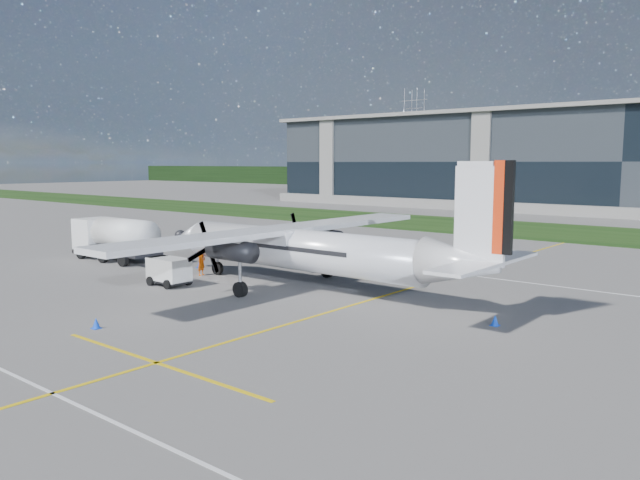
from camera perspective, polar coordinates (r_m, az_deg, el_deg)
The scene contains 15 objects.
ground at distance 63.74m, azimuth 19.11°, elevation 0.05°, with size 400.00×400.00×0.00m, color #5C5957.
grass_strip at distance 71.25m, azimuth 21.36°, elevation 0.68°, with size 400.00×18.00×0.04m, color black.
terminal_building at distance 101.78m, azimuth 27.24°, elevation 6.38°, with size 120.00×20.00×15.00m, color black.
pylon_west at distance 197.83m, azimuth 8.56°, elevation 9.23°, with size 9.00×4.60×30.00m, color gray, non-canonical shape.
yellow_taxiway_centerline at distance 35.72m, azimuth 6.62°, elevation -4.87°, with size 0.20×70.00×0.01m, color yellow.
turboprop_aircraft at distance 35.79m, azimuth -0.95°, elevation 1.26°, with size 24.09×24.98×7.49m, color white, non-canonical shape.
fuel_tanker_truck at distance 49.99m, azimuth -18.52°, elevation 0.12°, with size 8.72×2.83×3.27m, color silver, non-canonical shape.
baggage_tug at distance 38.70m, azimuth -13.65°, elevation -2.84°, with size 2.80×1.68×1.68m, color silver, non-canonical shape.
ground_crew_person at distance 41.71m, azimuth -10.80°, elevation -1.83°, with size 0.82×0.58×2.01m, color #F25907.
safety_cone_nose_stbd at distance 44.77m, azimuth -10.99°, elevation -2.20°, with size 0.36×0.36×0.50m, color blue.
safety_cone_fwd at distance 45.72m, azimuth -13.88°, elevation -2.09°, with size 0.36×0.36×0.50m, color blue.
safety_cone_nose_port at distance 43.52m, azimuth -14.24°, elevation -2.56°, with size 0.36×0.36×0.50m, color blue.
safety_cone_tail at distance 29.68m, azimuth 15.71°, elevation -7.08°, with size 0.36×0.36×0.50m, color blue.
safety_cone_portwing at distance 29.85m, azimuth -19.79°, elevation -7.16°, with size 0.36×0.36×0.50m, color blue.
safety_cone_stbdwing at distance 47.39m, azimuth 7.55°, elevation -1.62°, with size 0.36×0.36×0.50m, color blue.
Camera 1 is at (21.90, -19.40, 7.39)m, focal length 35.00 mm.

